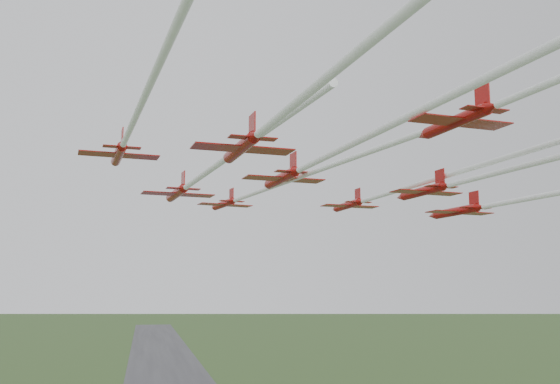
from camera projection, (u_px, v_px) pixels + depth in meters
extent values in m
cube|color=#343437|center=(170.00, 384.00, 260.67)|extent=(38.00, 900.00, 0.04)
cylinder|color=#A20F0B|center=(224.00, 204.00, 97.82)|extent=(2.77, 8.09, 1.04)
cone|color=#A20F0B|center=(214.00, 208.00, 102.20)|extent=(1.39, 1.89, 1.04)
cone|color=#A20F0B|center=(234.00, 200.00, 93.70)|extent=(1.17, 1.32, 0.95)
ellipsoid|color=black|center=(220.00, 203.00, 99.58)|extent=(0.58, 0.97, 0.30)
cube|color=#A20F0B|center=(225.00, 205.00, 97.11)|extent=(8.68, 4.22, 0.09)
cube|color=#A20F0B|center=(232.00, 201.00, 94.51)|extent=(3.95, 1.94, 0.08)
cube|color=#A20F0B|center=(231.00, 195.00, 94.84)|extent=(0.46, 1.69, 1.90)
cylinder|color=silver|center=(315.00, 171.00, 70.38)|extent=(11.64, 49.86, 0.57)
cylinder|color=#A20F0B|center=(177.00, 193.00, 84.29)|extent=(2.53, 9.29, 1.19)
cone|color=#A20F0B|center=(169.00, 199.00, 89.45)|extent=(1.46, 2.10, 1.19)
cone|color=#A20F0B|center=(185.00, 187.00, 79.43)|extent=(1.26, 1.45, 1.08)
ellipsoid|color=black|center=(174.00, 192.00, 86.36)|extent=(0.60, 1.09, 0.35)
cube|color=#A20F0B|center=(178.00, 194.00, 83.45)|extent=(9.85, 4.18, 0.11)
cube|color=#A20F0B|center=(183.00, 189.00, 80.38)|extent=(4.48, 1.92, 0.09)
cube|color=#A20F0B|center=(183.00, 180.00, 80.77)|extent=(0.39, 1.95, 2.17)
cylinder|color=silver|center=(235.00, 153.00, 58.87)|extent=(6.97, 42.91, 0.65)
cylinder|color=#A20F0B|center=(348.00, 205.00, 88.56)|extent=(1.81, 7.83, 1.00)
cone|color=#A20F0B|center=(334.00, 209.00, 92.98)|extent=(1.17, 1.74, 1.00)
cone|color=#A20F0B|center=(361.00, 201.00, 84.40)|extent=(1.02, 1.19, 0.91)
ellipsoid|color=black|center=(342.00, 204.00, 90.33)|extent=(0.47, 0.90, 0.29)
cube|color=#A20F0B|center=(350.00, 206.00, 87.84)|extent=(8.24, 3.20, 0.09)
cube|color=#A20F0B|center=(358.00, 202.00, 85.22)|extent=(3.75, 1.47, 0.07)
cube|color=#A20F0B|center=(358.00, 195.00, 85.55)|extent=(0.26, 1.64, 1.83)
cylinder|color=silver|center=(484.00, 164.00, 59.27)|extent=(6.04, 52.32, 0.55)
cylinder|color=#A20F0B|center=(119.00, 154.00, 66.04)|extent=(2.00, 8.00, 1.03)
cone|color=#A20F0B|center=(115.00, 163.00, 70.52)|extent=(1.23, 1.80, 1.03)
cone|color=#A20F0B|center=(123.00, 145.00, 61.82)|extent=(1.07, 1.23, 0.93)
ellipsoid|color=black|center=(117.00, 155.00, 67.84)|extent=(0.50, 0.93, 0.30)
cube|color=#A20F0B|center=(119.00, 155.00, 65.30)|extent=(8.46, 3.43, 0.09)
cube|color=#A20F0B|center=(122.00, 147.00, 62.64)|extent=(3.85, 1.57, 0.07)
cube|color=#A20F0B|center=(122.00, 138.00, 62.97)|extent=(0.30, 1.68, 1.87)
cylinder|color=silver|center=(146.00, 95.00, 45.56)|extent=(4.74, 33.64, 0.56)
cylinder|color=#A20F0B|center=(281.00, 178.00, 75.62)|extent=(2.40, 9.45, 1.21)
cone|color=#A20F0B|center=(267.00, 185.00, 80.91)|extent=(1.46, 2.12, 1.21)
cone|color=#A20F0B|center=(297.00, 170.00, 70.65)|extent=(1.26, 1.45, 1.10)
ellipsoid|color=black|center=(275.00, 178.00, 77.74)|extent=(0.59, 1.10, 0.35)
cube|color=#A20F0B|center=(284.00, 179.00, 74.76)|extent=(9.99, 4.08, 0.11)
cube|color=#A20F0B|center=(294.00, 172.00, 71.62)|extent=(4.54, 1.88, 0.09)
cube|color=#A20F0B|center=(293.00, 162.00, 72.02)|extent=(0.36, 1.98, 2.20)
cylinder|color=silver|center=(414.00, 114.00, 47.66)|extent=(6.82, 47.85, 0.66)
cylinder|color=#A20F0B|center=(456.00, 211.00, 85.09)|extent=(2.54, 9.04, 1.16)
cone|color=#A20F0B|center=(432.00, 216.00, 90.10)|extent=(1.44, 2.06, 1.16)
cone|color=#A20F0B|center=(480.00, 207.00, 80.37)|extent=(1.24, 1.41, 1.06)
ellipsoid|color=black|center=(446.00, 210.00, 87.10)|extent=(0.59, 1.06, 0.34)
cube|color=#A20F0B|center=(460.00, 213.00, 84.27)|extent=(9.60, 4.15, 0.11)
cube|color=#A20F0B|center=(475.00, 208.00, 81.29)|extent=(4.37, 1.91, 0.08)
cube|color=#A20F0B|center=(474.00, 199.00, 81.67)|extent=(0.40, 1.89, 2.11)
cylinder|color=#A20F0B|center=(241.00, 148.00, 55.72)|extent=(2.04, 8.74, 1.12)
cone|color=#A20F0B|center=(227.00, 160.00, 60.65)|extent=(1.31, 1.94, 1.12)
cone|color=#A20F0B|center=(256.00, 135.00, 51.09)|extent=(1.14, 1.33, 1.02)
ellipsoid|color=black|center=(235.00, 149.00, 57.70)|extent=(0.53, 1.01, 0.33)
cube|color=#A20F0B|center=(243.00, 149.00, 54.92)|extent=(9.21, 3.60, 0.10)
cube|color=#A20F0B|center=(253.00, 138.00, 51.99)|extent=(4.19, 1.65, 0.08)
cube|color=#A20F0B|center=(252.00, 126.00, 52.36)|extent=(0.30, 1.84, 2.04)
cylinder|color=silver|center=(410.00, 9.00, 27.89)|extent=(5.79, 48.13, 0.61)
cylinder|color=#A20F0B|center=(422.00, 191.00, 68.28)|extent=(2.07, 7.63, 0.98)
cone|color=#A20F0B|center=(400.00, 197.00, 72.52)|extent=(1.20, 1.73, 0.98)
cone|color=#A20F0B|center=(446.00, 185.00, 64.29)|extent=(1.04, 1.19, 0.89)
ellipsoid|color=black|center=(413.00, 191.00, 69.98)|extent=(0.49, 0.89, 0.28)
cube|color=#A20F0B|center=(426.00, 193.00, 67.59)|extent=(8.09, 3.43, 0.09)
cube|color=#A20F0B|center=(441.00, 187.00, 65.07)|extent=(3.68, 1.58, 0.07)
cube|color=#A20F0B|center=(440.00, 178.00, 65.39)|extent=(0.32, 1.60, 1.78)
cylinder|color=#A20F0B|center=(455.00, 122.00, 48.82)|extent=(2.01, 7.82, 1.00)
cone|color=#A20F0B|center=(422.00, 135.00, 53.18)|extent=(1.21, 1.76, 1.00)
cone|color=#A20F0B|center=(492.00, 106.00, 44.70)|extent=(1.05, 1.21, 0.91)
ellipsoid|color=black|center=(442.00, 123.00, 50.57)|extent=(0.49, 0.91, 0.29)
cube|color=#A20F0B|center=(461.00, 122.00, 48.10)|extent=(8.27, 3.40, 0.09)
cube|color=#A20F0B|center=(485.00, 110.00, 45.51)|extent=(3.76, 1.56, 0.07)
cube|color=#A20F0B|center=(482.00, 97.00, 45.83)|extent=(0.31, 1.64, 1.83)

